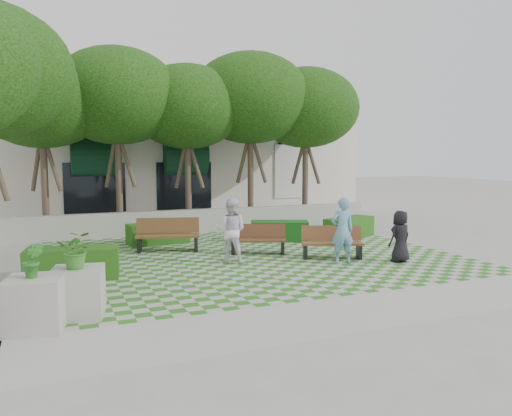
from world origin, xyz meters
name	(u,v)px	position (x,y,z in m)	size (l,w,h in m)	color
ground	(260,264)	(0.00, 0.00, 0.00)	(90.00, 90.00, 0.00)	gray
lawn	(247,257)	(0.00, 1.00, 0.01)	(12.00, 12.00, 0.00)	#2B721E
sidewalk_south	(356,312)	(0.00, -4.70, 0.01)	(16.00, 2.00, 0.01)	#9E9B93
retaining_wall	(198,221)	(0.00, 6.20, 0.45)	(15.00, 0.36, 0.90)	#9E9B93
bench_east	(332,243)	(2.27, -0.07, 0.45)	(1.87, 1.26, 0.93)	brown
bench_mid	(258,240)	(0.50, 1.36, 0.43)	(1.80, 1.19, 0.90)	#532F1C
bench_west	(168,235)	(-1.96, 2.84, 0.50)	(2.08, 1.15, 1.04)	#55371D
hedge_east	(349,227)	(4.82, 2.89, 0.37)	(2.09, 0.84, 0.73)	#1D5316
hedge_midright	(279,231)	(2.10, 3.18, 0.35)	(2.01, 0.80, 0.70)	#124616
hedge_midleft	(158,233)	(-1.98, 4.25, 0.36)	(2.03, 0.81, 0.71)	#1E4D14
hedge_west	(73,263)	(-4.92, 0.23, 0.38)	(2.18, 0.87, 0.76)	#1E4B14
planter_front	(78,282)	(-4.96, -2.87, 0.66)	(1.08, 1.08, 1.63)	#9E9B93
planter_back	(35,301)	(-5.69, -3.38, 0.51)	(1.09, 1.09, 1.54)	#9E9B93
person_blue	(342,231)	(2.12, -0.87, 0.93)	(0.68, 0.45, 1.87)	#6B9DC3
person_dark	(400,236)	(3.74, -1.33, 0.74)	(0.72, 0.47, 1.47)	black
person_white	(231,230)	(-0.68, 0.51, 0.91)	(0.89, 0.69, 1.82)	white
tree_row	(149,96)	(-1.86, 5.95, 5.18)	(17.70, 13.40, 7.41)	#47382B
building	(174,165)	(0.93, 14.08, 2.52)	(18.00, 8.92, 5.15)	silver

